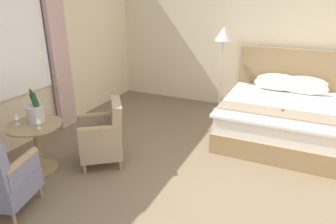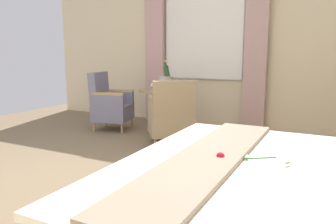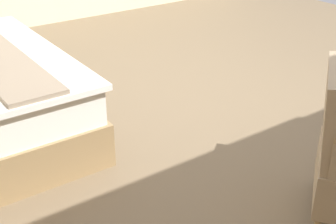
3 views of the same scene
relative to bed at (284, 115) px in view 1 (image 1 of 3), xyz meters
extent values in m
plane|color=#77634A|center=(-0.58, -2.10, -0.36)|extent=(7.82, 7.82, 0.00)
cube|color=beige|center=(-0.58, 1.13, 1.21)|extent=(6.32, 0.12, 3.14)
cube|color=beige|center=(-3.74, -2.10, 1.21)|extent=(0.12, 6.44, 3.14)
cube|color=white|center=(-3.66, -2.10, 1.36)|extent=(0.02, 1.46, 1.87)
cube|color=white|center=(-3.63, -2.10, 1.36)|extent=(0.02, 1.39, 1.83)
cube|color=#C19996|center=(-3.58, -1.18, 1.12)|extent=(0.10, 0.36, 2.97)
cube|color=#9A7C52|center=(0.00, -0.10, -0.21)|extent=(1.86, 2.04, 0.31)
cube|color=white|center=(0.00, -0.10, 0.08)|extent=(1.80, 1.97, 0.26)
cube|color=white|center=(0.00, -0.16, 0.23)|extent=(1.90, 1.91, 0.04)
cube|color=gray|center=(0.00, -0.66, 0.26)|extent=(1.86, 0.37, 0.03)
cube|color=#9A7C52|center=(0.00, 0.95, 0.44)|extent=(1.95, 0.08, 0.99)
ellipsoid|color=white|center=(-0.22, 0.75, 0.37)|extent=(0.79, 0.26, 0.26)
ellipsoid|color=white|center=(0.22, 0.75, 0.37)|extent=(0.79, 0.25, 0.25)
ellipsoid|color=white|center=(-0.22, 0.50, 0.37)|extent=(0.79, 0.25, 0.26)
ellipsoid|color=white|center=(0.22, 0.50, 0.36)|extent=(0.79, 0.24, 0.25)
cylinder|color=#2D6628|center=(-0.10, -0.45, 0.26)|extent=(0.19, 0.29, 0.01)
sphere|color=red|center=(-0.01, -0.59, 0.28)|extent=(0.05, 0.05, 0.05)
ellipsoid|color=#33702D|center=(-0.10, -0.24, 0.27)|extent=(0.05, 0.04, 0.01)
cube|color=white|center=(-0.13, -0.52, 0.26)|extent=(0.11, 0.13, 0.00)
cylinder|color=#C0B3A9|center=(-1.28, 0.66, -0.35)|extent=(0.28, 0.28, 0.03)
cylinder|color=#C0B3A9|center=(-1.28, 0.66, 0.36)|extent=(0.03, 0.03, 1.38)
cone|color=silver|center=(-1.28, 0.66, 1.17)|extent=(0.33, 0.33, 0.25)
cylinder|color=#9A7C52|center=(-2.85, -2.51, -0.35)|extent=(0.44, 0.44, 0.03)
cylinder|color=#9A7C52|center=(-2.85, -2.51, -0.04)|extent=(0.07, 0.07, 0.64)
cylinder|color=#9A7C52|center=(-2.85, -2.51, 0.29)|extent=(0.70, 0.70, 0.02)
cylinder|color=#BAB4B0|center=(-2.88, -2.43, 0.41)|extent=(0.22, 0.22, 0.21)
torus|color=#BAB4B0|center=(-2.88, -2.43, 0.51)|extent=(0.23, 0.23, 0.02)
cylinder|color=white|center=(-2.88, -2.43, 0.49)|extent=(0.19, 0.19, 0.03)
cylinder|color=#1E4723|center=(-2.88, -2.40, 0.55)|extent=(0.08, 0.13, 0.28)
cylinder|color=#193D1E|center=(-2.89, -2.44, 0.72)|extent=(0.03, 0.05, 0.08)
sphere|color=gold|center=(-2.89, -2.44, 0.75)|extent=(0.04, 0.04, 0.04)
cylinder|color=white|center=(-3.04, -2.59, 0.31)|extent=(0.06, 0.06, 0.01)
cylinder|color=white|center=(-3.04, -2.59, 0.35)|extent=(0.01, 0.01, 0.07)
cone|color=white|center=(-3.04, -2.59, 0.41)|extent=(0.08, 0.08, 0.07)
cylinder|color=white|center=(-2.70, -2.57, 0.31)|extent=(0.06, 0.06, 0.01)
cylinder|color=white|center=(-2.70, -2.57, 0.34)|extent=(0.01, 0.01, 0.07)
cone|color=white|center=(-2.70, -2.57, 0.41)|extent=(0.08, 0.08, 0.07)
cylinder|color=#9A7C52|center=(-2.55, -1.94, -0.29)|extent=(0.04, 0.04, 0.14)
cylinder|color=#9A7C52|center=(-2.25, -2.34, -0.29)|extent=(0.04, 0.04, 0.14)
cylinder|color=#9A7C52|center=(-2.17, -1.66, -0.29)|extent=(0.04, 0.04, 0.14)
cylinder|color=#9A7C52|center=(-1.87, -2.06, -0.29)|extent=(0.04, 0.04, 0.14)
cube|color=tan|center=(-2.21, -2.00, -0.09)|extent=(0.79, 0.80, 0.26)
cube|color=tan|center=(-2.03, -1.87, 0.29)|extent=(0.45, 0.53, 0.49)
cube|color=tan|center=(-2.37, -1.82, 0.15)|extent=(0.46, 0.37, 0.21)
cylinder|color=#9A7C52|center=(-2.37, -1.82, 0.25)|extent=(0.46, 0.37, 0.09)
cube|color=tan|center=(-2.08, -2.21, 0.15)|extent=(0.46, 0.37, 0.21)
cylinder|color=#9A7C52|center=(-2.08, -2.21, 0.25)|extent=(0.46, 0.37, 0.09)
cylinder|color=#9A7C52|center=(-2.39, -2.95, -0.28)|extent=(0.04, 0.04, 0.16)
cylinder|color=#9A7C52|center=(-2.86, -3.07, -0.28)|extent=(0.04, 0.04, 0.16)
cylinder|color=#9A7C52|center=(-2.27, -3.41, -0.28)|extent=(0.04, 0.04, 0.16)
cube|color=slate|center=(-2.56, -3.24, -0.08)|extent=(0.68, 0.68, 0.24)
cube|color=slate|center=(-2.35, -3.16, 0.14)|extent=(0.22, 0.52, 0.19)
cylinder|color=#9A7C52|center=(-2.35, -3.16, 0.24)|extent=(0.22, 0.52, 0.09)
camera|label=1|loc=(0.17, -4.96, 1.85)|focal=32.00mm
camera|label=2|loc=(1.74, -0.05, 0.85)|focal=35.00mm
camera|label=3|loc=(-3.31, 0.12, 1.41)|focal=50.00mm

